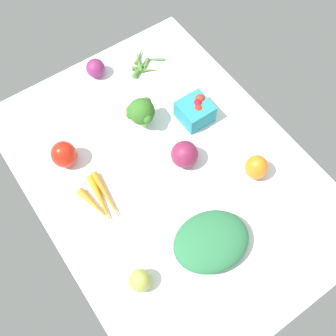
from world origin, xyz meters
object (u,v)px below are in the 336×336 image
object	(u,v)px
leafy_greens_clump	(211,241)
carrot_bunch	(101,201)
red_onion_near_basket	(185,155)
heirloom_tomato_green	(140,280)
broccoli_head	(141,112)
okra_pile	(143,64)
red_onion_center	(96,68)
bell_pepper_red	(64,154)
bell_pepper_orange	(256,167)
berry_basket	(195,111)

from	to	relation	value
leafy_greens_clump	carrot_bunch	size ratio (longest dim) A/B	1.21
red_onion_near_basket	heirloom_tomato_green	xyz separation A→B (cm)	(22.72, -30.42, -1.05)
broccoli_head	okra_pile	bearing A→B (deg)	146.49
red_onion_center	carrot_bunch	size ratio (longest dim) A/B	0.37
heirloom_tomato_green	bell_pepper_red	world-z (taller)	bell_pepper_red
heirloom_tomato_green	bell_pepper_red	distance (cm)	42.77
red_onion_center	bell_pepper_red	xyz separation A→B (cm)	(24.02, -24.37, 1.25)
broccoli_head	okra_pile	size ratio (longest dim) A/B	0.80
leafy_greens_clump	red_onion_center	xyz separation A→B (cm)	(-68.92, 4.98, 0.05)
broccoli_head	red_onion_center	world-z (taller)	broccoli_head
bell_pepper_orange	bell_pepper_red	bearing A→B (deg)	-129.07
broccoli_head	leafy_greens_clump	bearing A→B (deg)	-8.64
berry_basket	leafy_greens_clump	bearing A→B (deg)	-30.97
okra_pile	carrot_bunch	bearing A→B (deg)	-46.25
red_onion_near_basket	red_onion_center	distance (cm)	44.26
bell_pepper_red	berry_basket	bearing A→B (deg)	77.77
heirloom_tomato_green	berry_basket	bearing A→B (deg)	128.47
bell_pepper_orange	red_onion_near_basket	bearing A→B (deg)	-136.38
berry_basket	red_onion_center	xyz separation A→B (cm)	(-32.91, -16.64, -0.40)
red_onion_near_basket	red_onion_center	xyz separation A→B (cm)	(-44.02, -4.48, -0.90)
carrot_bunch	bell_pepper_red	xyz separation A→B (cm)	(-17.28, -1.78, 3.28)
broccoli_head	bell_pepper_orange	world-z (taller)	broccoli_head
red_onion_center	red_onion_near_basket	bearing A→B (deg)	5.81
broccoli_head	bell_pepper_red	size ratio (longest dim) A/B	1.22
broccoli_head	red_onion_center	distance (cm)	25.74
berry_basket	red_onion_center	size ratio (longest dim) A/B	1.52
red_onion_near_basket	bell_pepper_red	xyz separation A→B (cm)	(-20.00, -28.85, 0.35)
berry_basket	carrot_bunch	xyz separation A→B (cm)	(8.39, -39.23, -2.43)
bell_pepper_orange	leafy_greens_clump	xyz separation A→B (cm)	(9.80, -23.84, -0.93)
okra_pile	carrot_bunch	xyz separation A→B (cm)	(35.93, -37.53, 0.32)
leafy_greens_clump	berry_basket	bearing A→B (deg)	149.03
berry_basket	okra_pile	size ratio (longest dim) A/B	0.71
leafy_greens_clump	bell_pepper_red	xyz separation A→B (cm)	(-44.90, -19.39, 1.30)
bell_pepper_orange	bell_pepper_red	xyz separation A→B (cm)	(-35.10, -43.23, 0.37)
red_onion_center	heirloom_tomato_green	size ratio (longest dim) A/B	1.05
broccoli_head	bell_pepper_orange	distance (cm)	37.87
red_onion_center	heirloom_tomato_green	bearing A→B (deg)	-21.24
broccoli_head	heirloom_tomato_green	world-z (taller)	broccoli_head
berry_basket	bell_pepper_red	xyz separation A→B (cm)	(-8.89, -41.01, 0.85)
leafy_greens_clump	red_onion_near_basket	bearing A→B (deg)	159.20
bell_pepper_orange	bell_pepper_red	distance (cm)	55.69
berry_basket	carrot_bunch	distance (cm)	40.19
leafy_greens_clump	carrot_bunch	bearing A→B (deg)	-147.48
bell_pepper_red	leafy_greens_clump	bearing A→B (deg)	23.36
okra_pile	bell_pepper_red	xyz separation A→B (cm)	(18.65, -39.31, 3.60)
bell_pepper_red	heirloom_tomato_green	bearing A→B (deg)	-2.11
berry_basket	bell_pepper_red	world-z (taller)	bell_pepper_red
broccoli_head	red_onion_near_basket	world-z (taller)	broccoli_head
red_onion_near_basket	heirloom_tomato_green	distance (cm)	37.98
red_onion_near_basket	leafy_greens_clump	bearing A→B (deg)	-20.80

